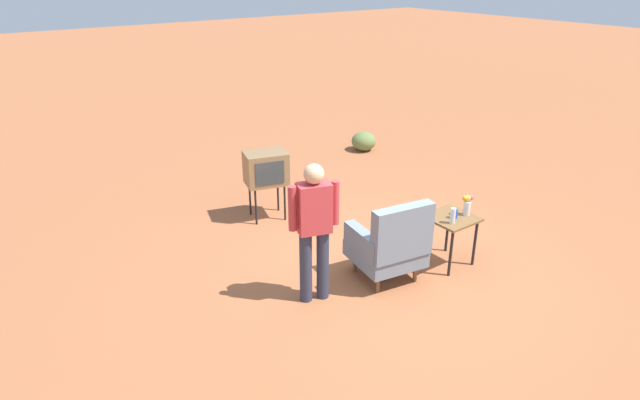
{
  "coord_description": "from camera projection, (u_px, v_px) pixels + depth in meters",
  "views": [
    {
      "loc": [
        4.15,
        4.21,
        3.56
      ],
      "look_at": [
        0.24,
        -1.11,
        0.65
      ],
      "focal_mm": 30.56,
      "sensor_mm": 36.0,
      "label": 1
    }
  ],
  "objects": [
    {
      "name": "side_table",
      "position": [
        451.0,
        224.0,
        6.78
      ],
      "size": [
        0.56,
        0.56,
        0.65
      ],
      "color": "black",
      "rests_on": "ground"
    },
    {
      "name": "armchair",
      "position": [
        391.0,
        243.0,
        6.43
      ],
      "size": [
        0.88,
        0.89,
        1.06
      ],
      "color": "brown",
      "rests_on": "ground"
    },
    {
      "name": "shrub_near",
      "position": [
        364.0,
        141.0,
        11.08
      ],
      "size": [
        0.49,
        0.49,
        0.38
      ],
      "primitive_type": "ellipsoid",
      "color": "olive",
      "rests_on": "ground"
    },
    {
      "name": "bottle_short_clear",
      "position": [
        453.0,
        216.0,
        6.54
      ],
      "size": [
        0.06,
        0.06,
        0.2
      ],
      "primitive_type": "cylinder",
      "color": "silver",
      "rests_on": "side_table"
    },
    {
      "name": "person_standing",
      "position": [
        314.0,
        225.0,
        5.89
      ],
      "size": [
        0.55,
        0.32,
        1.64
      ],
      "color": "#2D3347",
      "rests_on": "ground"
    },
    {
      "name": "flower_vase",
      "position": [
        467.0,
        204.0,
        6.73
      ],
      "size": [
        0.15,
        0.09,
        0.27
      ],
      "color": "silver",
      "rests_on": "side_table"
    },
    {
      "name": "tv_on_stand",
      "position": [
        266.0,
        169.0,
        7.93
      ],
      "size": [
        0.7,
        0.59,
        1.03
      ],
      "color": "black",
      "rests_on": "ground"
    },
    {
      "name": "ground_plane",
      "position": [
        388.0,
        272.0,
        6.79
      ],
      "size": [
        60.0,
        60.0,
        0.0
      ],
      "primitive_type": "plane",
      "color": "#A05B38"
    },
    {
      "name": "soda_can_blue",
      "position": [
        455.0,
        214.0,
        6.69
      ],
      "size": [
        0.07,
        0.07,
        0.12
      ],
      "primitive_type": "cylinder",
      "color": "blue",
      "rests_on": "side_table"
    }
  ]
}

